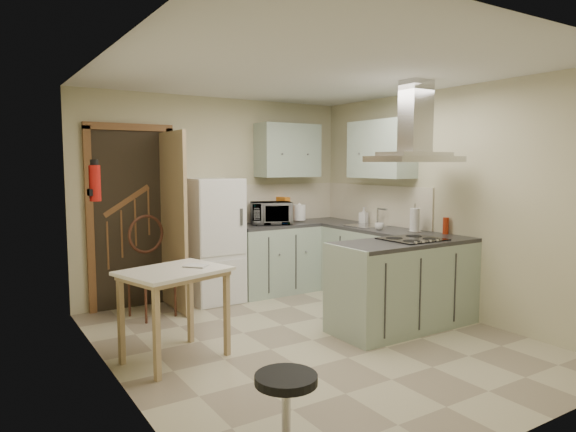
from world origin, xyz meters
TOP-DOWN VIEW (x-y plane):
  - floor at (0.00, 0.00)m, footprint 4.20×4.20m
  - ceiling at (0.00, 0.00)m, footprint 4.20×4.20m
  - back_wall at (0.00, 2.10)m, footprint 3.60×0.00m
  - left_wall at (-1.80, 0.00)m, footprint 0.00×4.20m
  - right_wall at (1.80, 0.00)m, footprint 0.00×4.20m
  - doorway at (-1.10, 2.07)m, footprint 1.10×0.12m
  - fridge at (-0.20, 1.80)m, footprint 0.60×0.60m
  - counter_back at (0.66, 1.80)m, footprint 1.08×0.60m
  - counter_right at (1.50, 1.12)m, footprint 0.60×1.95m
  - splashback at (0.96, 2.09)m, footprint 1.68×0.02m
  - wall_cabinet_back at (0.95, 1.93)m, footprint 0.85×0.35m
  - wall_cabinet_right at (1.62, 0.85)m, footprint 0.35×0.90m
  - peninsula at (1.02, -0.18)m, footprint 1.55×0.65m
  - hob at (1.12, -0.18)m, footprint 0.58×0.50m
  - extractor_hood at (1.12, -0.18)m, footprint 0.90×0.55m
  - sink at (1.50, 0.95)m, footprint 0.45×0.40m
  - fire_extinguisher at (-1.74, 0.90)m, footprint 0.10×0.10m
  - drop_leaf_table at (-1.27, 0.23)m, footprint 0.98×0.84m
  - bentwood_chair at (-1.04, 1.58)m, footprint 0.53×0.53m
  - stool at (-1.25, -1.51)m, footprint 0.48×0.48m
  - microwave at (0.60, 1.78)m, footprint 0.61×0.52m
  - kettle at (1.07, 1.83)m, footprint 0.20×0.20m
  - cereal_box at (0.91, 1.99)m, footprint 0.10×0.22m
  - soap_bottle at (1.68, 1.22)m, footprint 0.12×0.12m
  - paper_towel at (1.60, 0.25)m, footprint 0.11×0.11m
  - cup at (1.36, 0.57)m, footprint 0.13×0.13m
  - red_bottle at (1.75, -0.07)m, footprint 0.07×0.07m
  - book at (-1.12, 0.19)m, footprint 0.23×0.24m

SIDE VIEW (x-z plane):
  - floor at x=0.00m, z-range 0.00..0.00m
  - stool at x=-1.25m, z-range 0.00..0.49m
  - drop_leaf_table at x=-1.27m, z-range 0.00..0.79m
  - counter_back at x=0.66m, z-range 0.00..0.90m
  - counter_right at x=1.50m, z-range 0.00..0.90m
  - peninsula at x=1.02m, z-range 0.00..0.90m
  - bentwood_chair at x=-1.04m, z-range 0.00..1.01m
  - fridge at x=-0.20m, z-range 0.00..1.50m
  - book at x=-1.12m, z-range 0.79..0.87m
  - sink at x=1.50m, z-range 0.90..0.91m
  - hob at x=1.12m, z-range 0.90..0.91m
  - cup at x=1.36m, z-range 0.90..0.99m
  - red_bottle at x=1.75m, z-range 0.90..1.08m
  - soap_bottle at x=1.68m, z-range 0.90..1.11m
  - kettle at x=1.07m, z-range 0.90..1.15m
  - paper_towel at x=1.60m, z-range 0.90..1.18m
  - microwave at x=0.60m, z-range 0.90..1.18m
  - doorway at x=-1.10m, z-range 0.00..2.10m
  - cereal_box at x=0.91m, z-range 0.90..1.23m
  - splashback at x=0.96m, z-range 0.90..1.40m
  - back_wall at x=0.00m, z-range -0.55..3.05m
  - left_wall at x=-1.80m, z-range -0.85..3.35m
  - right_wall at x=1.80m, z-range -0.85..3.35m
  - fire_extinguisher at x=-1.74m, z-range 1.34..1.66m
  - extractor_hood at x=1.12m, z-range 1.67..1.77m
  - wall_cabinet_back at x=0.95m, z-range 1.50..2.20m
  - wall_cabinet_right at x=1.62m, z-range 1.50..2.20m
  - ceiling at x=0.00m, z-range 2.50..2.50m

